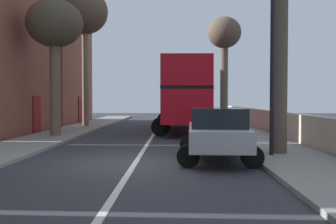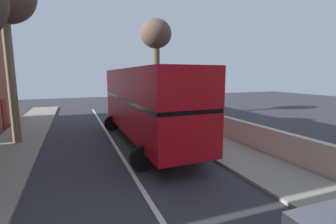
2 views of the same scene
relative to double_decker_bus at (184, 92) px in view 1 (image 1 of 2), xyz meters
name	(u,v)px [view 1 (image 1 of 2)]	position (x,y,z in m)	size (l,w,h in m)	color
ground_plane	(135,163)	(-1.70, -12.01, -2.35)	(84.00, 84.00, 0.00)	#333338
road_centre_line	(135,163)	(-1.70, -12.01, -2.35)	(0.16, 54.00, 0.01)	silver
sidewalk_right	(300,162)	(3.20, -12.01, -2.29)	(2.60, 60.00, 0.12)	gray
double_decker_bus	(184,92)	(0.00, 0.00, 0.00)	(3.61, 10.80, 4.06)	red
parked_car_silver_right_2	(217,131)	(0.80, -11.47, -1.42)	(2.52, 4.51, 1.64)	#B7BABF
street_tree_left_0	(55,28)	(-6.44, -4.57, 3.07)	(2.76, 2.76, 6.70)	brown
street_tree_right_3	(224,38)	(3.45, 8.07, 4.52)	(2.73, 2.73, 8.51)	brown
street_tree_left_4	(85,14)	(-6.58, 2.34, 5.25)	(3.06, 3.06, 9.15)	#7A6B56
lamppost_right	(273,40)	(2.60, -11.01, 1.45)	(0.32, 0.32, 6.31)	black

